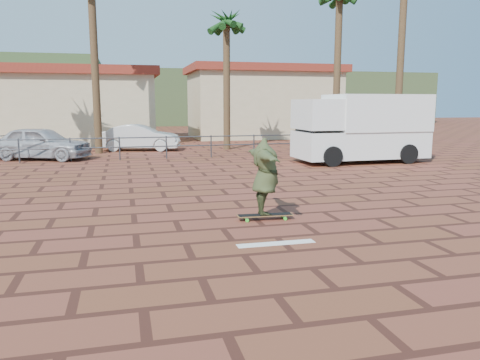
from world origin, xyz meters
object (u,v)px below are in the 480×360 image
(longboard, at_px, (265,215))
(car_silver, at_px, (41,143))
(skateboarder, at_px, (265,177))
(car_white, at_px, (140,138))
(campervan, at_px, (362,127))

(longboard, xyz_separation_m, car_silver, (-6.30, 12.54, 0.62))
(car_silver, bearing_deg, skateboarder, -131.61)
(car_white, bearing_deg, car_silver, 137.62)
(longboard, bearing_deg, car_white, 100.93)
(skateboarder, bearing_deg, car_silver, 28.24)
(car_silver, bearing_deg, campervan, -85.68)
(longboard, distance_m, car_white, 15.68)
(skateboarder, relative_size, car_silver, 0.47)
(skateboarder, height_order, car_silver, skateboarder)
(skateboarder, bearing_deg, car_white, 8.91)
(longboard, distance_m, skateboarder, 0.83)
(campervan, bearing_deg, skateboarder, -130.24)
(skateboarder, height_order, campervan, campervan)
(longboard, height_order, skateboarder, skateboarder)
(skateboarder, distance_m, car_silver, 14.03)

